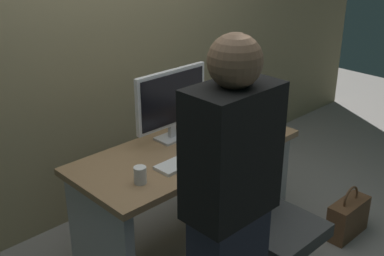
# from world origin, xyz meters

# --- Properties ---
(ground_plane) EXTENTS (9.00, 9.00, 0.00)m
(ground_plane) POSITION_xyz_m (0.00, 0.00, 0.00)
(ground_plane) COLOR gray
(wall_back) EXTENTS (6.40, 0.10, 3.00)m
(wall_back) POSITION_xyz_m (0.00, 0.86, 1.50)
(wall_back) COLOR #8C7F5B
(wall_back) RESTS_ON ground
(desk) EXTENTS (1.44, 0.65, 0.73)m
(desk) POSITION_xyz_m (0.00, 0.00, 0.51)
(desk) COLOR #93704C
(desk) RESTS_ON ground
(office_chair) EXTENTS (0.52, 0.52, 0.94)m
(office_chair) POSITION_xyz_m (0.04, -0.63, 0.43)
(office_chair) COLOR black
(office_chair) RESTS_ON ground
(person_at_desk) EXTENTS (0.40, 0.24, 1.64)m
(person_at_desk) POSITION_xyz_m (-0.47, -0.78, 0.84)
(person_at_desk) COLOR #262838
(person_at_desk) RESTS_ON ground
(monitor) EXTENTS (0.54, 0.14, 0.46)m
(monitor) POSITION_xyz_m (0.03, 0.16, 0.99)
(monitor) COLOR silver
(monitor) RESTS_ON desk
(keyboard) EXTENTS (0.43, 0.14, 0.02)m
(keyboard) POSITION_xyz_m (-0.11, -0.13, 0.74)
(keyboard) COLOR white
(keyboard) RESTS_ON desk
(mouse) EXTENTS (0.06, 0.10, 0.03)m
(mouse) POSITION_xyz_m (0.16, -0.13, 0.75)
(mouse) COLOR white
(mouse) RESTS_ON desk
(cup_near_keyboard) EXTENTS (0.07, 0.07, 0.09)m
(cup_near_keyboard) POSITION_xyz_m (-0.47, -0.14, 0.78)
(cup_near_keyboard) COLOR silver
(cup_near_keyboard) RESTS_ON desk
(book_stack) EXTENTS (0.23, 0.17, 0.08)m
(book_stack) POSITION_xyz_m (0.40, 0.05, 0.77)
(book_stack) COLOR gold
(book_stack) RESTS_ON desk
(cell_phone) EXTENTS (0.11, 0.16, 0.01)m
(cell_phone) POSITION_xyz_m (0.48, -0.21, 0.73)
(cell_phone) COLOR black
(cell_phone) RESTS_ON desk
(handbag) EXTENTS (0.34, 0.14, 0.38)m
(handbag) POSITION_xyz_m (0.89, -0.67, 0.14)
(handbag) COLOR brown
(handbag) RESTS_ON ground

